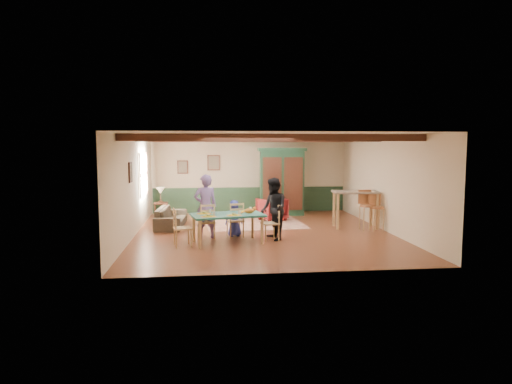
{
  "coord_description": "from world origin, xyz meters",
  "views": [
    {
      "loc": [
        -1.55,
        -12.43,
        2.46
      ],
      "look_at": [
        -0.21,
        -0.03,
        1.15
      ],
      "focal_mm": 32.0,
      "sensor_mm": 36.0,
      "label": 1
    }
  ],
  "objects": [
    {
      "name": "dining_chair_far_left",
      "position": [
        -1.58,
        -0.63,
        0.46
      ],
      "size": [
        0.49,
        0.5,
        0.93
      ],
      "primitive_type": null,
      "rotation": [
        0.0,
        0.0,
        3.35
      ],
      "color": "tan",
      "rests_on": "floor"
    },
    {
      "name": "floor",
      "position": [
        0.0,
        0.0,
        0.0
      ],
      "size": [
        8.0,
        8.0,
        0.0
      ],
      "primitive_type": "plane",
      "color": "#5C2A1A",
      "rests_on": "ground"
    },
    {
      "name": "wall_left",
      "position": [
        -3.5,
        0.0,
        1.35
      ],
      "size": [
        0.02,
        8.0,
        2.7
      ],
      "primitive_type": "cube",
      "color": "beige",
      "rests_on": "floor"
    },
    {
      "name": "sofa",
      "position": [
        -2.63,
        1.26,
        0.28
      ],
      "size": [
        0.88,
        1.98,
        0.57
      ],
      "primitive_type": "imported",
      "rotation": [
        0.0,
        0.0,
        1.51
      ],
      "color": "#342C20",
      "rests_on": "floor"
    },
    {
      "name": "end_table",
      "position": [
        -3.06,
        2.62,
        0.28
      ],
      "size": [
        0.48,
        0.48,
        0.55
      ],
      "primitive_type": null,
      "rotation": [
        0.0,
        0.0,
        0.07
      ],
      "color": "black",
      "rests_on": "floor"
    },
    {
      "name": "ceiling",
      "position": [
        0.0,
        0.0,
        2.7
      ],
      "size": [
        7.0,
        8.0,
        0.02
      ],
      "primitive_type": "cube",
      "color": "white",
      "rests_on": "wall_back"
    },
    {
      "name": "dining_chair_end_right",
      "position": [
        0.05,
        -1.0,
        0.46
      ],
      "size": [
        0.5,
        0.49,
        0.93
      ],
      "primitive_type": null,
      "rotation": [
        0.0,
        0.0,
        -1.36
      ],
      "color": "tan",
      "rests_on": "floor"
    },
    {
      "name": "armoire",
      "position": [
        1.03,
        3.15,
        1.16
      ],
      "size": [
        1.67,
        0.72,
        2.33
      ],
      "primitive_type": "cube",
      "rotation": [
        0.0,
        0.0,
        -0.04
      ],
      "color": "#143421",
      "rests_on": "floor"
    },
    {
      "name": "window_left",
      "position": [
        -3.47,
        1.7,
        1.55
      ],
      "size": [
        0.06,
        1.6,
        1.3
      ],
      "primitive_type": null,
      "color": "white",
      "rests_on": "wall_left"
    },
    {
      "name": "ceiling_beam_front",
      "position": [
        0.0,
        -2.3,
        2.61
      ],
      "size": [
        6.95,
        0.16,
        0.16
      ],
      "primitive_type": "cube",
      "color": "black",
      "rests_on": "ceiling"
    },
    {
      "name": "person_man",
      "position": [
        -1.59,
        -0.55,
        0.84
      ],
      "size": [
        0.68,
        0.52,
        1.68
      ],
      "primitive_type": "imported",
      "rotation": [
        0.0,
        0.0,
        3.35
      ],
      "color": "#7E60A4",
      "rests_on": "floor"
    },
    {
      "name": "place_setting_far_right",
      "position": [
        -0.57,
        -0.88,
        0.79
      ],
      "size": [
        0.44,
        0.37,
        0.11
      ],
      "primitive_type": null,
      "rotation": [
        0.0,
        0.0,
        0.21
      ],
      "color": "yellow",
      "rests_on": "dining_table"
    },
    {
      "name": "counter_table",
      "position": [
        2.79,
        0.48,
        0.55
      ],
      "size": [
        1.38,
        0.88,
        1.09
      ],
      "primitive_type": null,
      "rotation": [
        0.0,
        0.0,
        -0.09
      ],
      "color": "tan",
      "rests_on": "floor"
    },
    {
      "name": "table_lamp",
      "position": [
        -3.06,
        2.62,
        0.81
      ],
      "size": [
        0.31,
        0.31,
        0.51
      ],
      "primitive_type": null,
      "rotation": [
        0.0,
        0.0,
        -0.11
      ],
      "color": "beige",
      "rests_on": "end_table"
    },
    {
      "name": "wall_back",
      "position": [
        0.0,
        4.0,
        1.35
      ],
      "size": [
        7.0,
        0.02,
        2.7
      ],
      "primitive_type": "cube",
      "color": "beige",
      "rests_on": "floor"
    },
    {
      "name": "picture_left_wall",
      "position": [
        -3.47,
        -0.6,
        1.75
      ],
      "size": [
        0.04,
        0.42,
        0.52
      ],
      "primitive_type": null,
      "color": "#7B725A",
      "rests_on": "wall_left"
    },
    {
      "name": "picture_back_b",
      "position": [
        -2.4,
        3.97,
        1.65
      ],
      "size": [
        0.38,
        0.04,
        0.48
      ],
      "primitive_type": null,
      "color": "#7B725A",
      "rests_on": "wall_back"
    },
    {
      "name": "area_rug",
      "position": [
        -0.14,
        2.06,
        0.01
      ],
      "size": [
        3.2,
        3.72,
        0.01
      ],
      "primitive_type": "cube",
      "rotation": [
        0.0,
        0.0,
        0.07
      ],
      "color": "beige",
      "rests_on": "floor"
    },
    {
      "name": "person_woman",
      "position": [
        0.14,
        -0.98,
        0.8
      ],
      "size": [
        0.76,
        0.89,
        1.61
      ],
      "primitive_type": "imported",
      "rotation": [
        0.0,
        0.0,
        -1.36
      ],
      "color": "black",
      "rests_on": "floor"
    },
    {
      "name": "ceiling_beam_back",
      "position": [
        0.0,
        3.0,
        2.61
      ],
      "size": [
        6.95,
        0.16,
        0.16
      ],
      "primitive_type": "cube",
      "color": "black",
      "rests_on": "ceiling"
    },
    {
      "name": "dining_table",
      "position": [
        -1.05,
        -1.23,
        0.37
      ],
      "size": [
        1.92,
        1.32,
        0.73
      ],
      "primitive_type": null,
      "rotation": [
        0.0,
        0.0,
        0.21
      ],
      "color": "#1F635A",
      "rests_on": "floor"
    },
    {
      "name": "ceiling_beam_mid",
      "position": [
        0.0,
        0.4,
        2.61
      ],
      "size": [
        6.95,
        0.16,
        0.16
      ],
      "primitive_type": "cube",
      "color": "black",
      "rests_on": "ceiling"
    },
    {
      "name": "armchair",
      "position": [
        0.54,
        2.06,
        0.37
      ],
      "size": [
        1.05,
        1.06,
        0.73
      ],
      "primitive_type": "imported",
      "rotation": [
        0.0,
        0.0,
        -2.7
      ],
      "color": "#4F0F14",
      "rests_on": "floor"
    },
    {
      "name": "bar_stool_right",
      "position": [
        3.26,
        -0.02,
        0.54
      ],
      "size": [
        0.41,
        0.44,
        1.08
      ],
      "primitive_type": null,
      "rotation": [
        0.0,
        0.0,
        0.07
      ],
      "color": "#B67346",
      "rests_on": "floor"
    },
    {
      "name": "place_setting_near_left",
      "position": [
        -1.52,
        -1.58,
        0.79
      ],
      "size": [
        0.44,
        0.37,
        0.11
      ],
      "primitive_type": null,
      "rotation": [
        0.0,
        0.0,
        0.21
      ],
      "color": "yellow",
      "rests_on": "dining_table"
    },
    {
      "name": "picture_back_a",
      "position": [
        -1.3,
        3.97,
        1.8
      ],
      "size": [
        0.45,
        0.04,
        0.55
      ],
      "primitive_type": null,
      "color": "#7B725A",
      "rests_on": "wall_back"
    },
    {
      "name": "person_child",
      "position": [
        -0.83,
        -0.39,
        0.49
      ],
      "size": [
        0.53,
        0.4,
        0.98
      ],
      "primitive_type": "imported",
      "rotation": [
        0.0,
        0.0,
        3.35
      ],
      "color": "#27349D",
      "rests_on": "floor"
    },
    {
      "name": "wall_right",
      "position": [
        3.5,
        0.0,
        1.35
      ],
      "size": [
        0.02,
        8.0,
        2.7
      ],
      "primitive_type": "cube",
      "color": "beige",
      "rests_on": "floor"
    },
    {
      "name": "dining_chair_end_left",
      "position": [
        -2.14,
        -1.47,
        0.46
      ],
      "size": [
        0.5,
        0.49,
        0.93
      ],
      "primitive_type": null,
      "rotation": [
        0.0,
        0.0,
        1.78
      ],
      "color": "tan",
      "rests_on": "floor"
    },
    {
      "name": "place_setting_near_center",
      "position": [
        -0.9,
        -1.45,
        0.79
      ],
      "size": [
        0.44,
        0.37,
        0.11
      ],
      "primitive_type": null,
      "rotation": [
        0.0,
        0.0,
        0.21
      ],
      "color": "yellow",
      "rests_on": "dining_table"
    },
    {
      "name": "place_setting_far_left",
      "position": [
        -1.62,
        -1.11,
        0.79
      ],
      "size": [
        0.44,
        0.37,
        0.11
      ],
      "primitive_type": null,
      "rotation": [
        0.0,
        0.0,
        0.21
      ],
      "color": "yellow",
      "rests_on": "dining_table"
    },
    {
      "name": "dining_chair_far_right",
      "position": [
        -0.81,
        -0.47,
        0.46
      ],
      "size": [
        0.49,
        0.5,
        0.93
      ],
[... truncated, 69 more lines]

